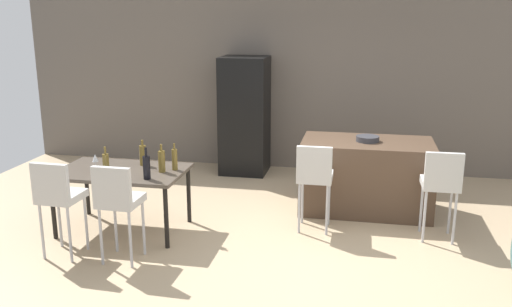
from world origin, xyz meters
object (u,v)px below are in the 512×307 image
object	(u,v)px
dining_chair_near	(58,194)
wine_bottle_far	(143,155)
bar_chair_left	(315,174)
wine_bottle_left	(106,163)
wine_bottle_inner	(175,159)
wine_bottle_corner	(162,161)
wine_bottle_right	(147,167)
fruit_bowl	(368,139)
wine_glass_middle	(95,158)
dining_chair_far	(118,198)
refrigerator	(245,116)
kitchen_island	(366,176)
bar_chair_middle	(441,181)
dining_table	(122,175)

from	to	relation	value
dining_chair_near	wine_bottle_far	bearing A→B (deg)	64.55
bar_chair_left	wine_bottle_left	size ratio (longest dim) A/B	3.46
dining_chair_near	wine_bottle_inner	world-z (taller)	wine_bottle_inner
wine_bottle_corner	wine_bottle_right	distance (m)	0.30
wine_bottle_far	wine_bottle_right	world-z (taller)	wine_bottle_right
fruit_bowl	wine_bottle_inner	bearing A→B (deg)	-153.02
wine_glass_middle	dining_chair_far	bearing A→B (deg)	-51.50
wine_bottle_right	refrigerator	size ratio (longest dim) A/B	0.19
bar_chair_left	dining_chair_near	world-z (taller)	same
kitchen_island	wine_glass_middle	xyz separation A→B (m)	(-3.10, -1.25, 0.40)
kitchen_island	wine_bottle_right	xyz separation A→B (m)	(-2.36, -1.52, 0.42)
wine_bottle_left	wine_bottle_corner	bearing A→B (deg)	13.79
kitchen_island	wine_bottle_corner	bearing A→B (deg)	-151.79
wine_bottle_corner	wine_glass_middle	size ratio (longest dim) A/B	1.86
kitchen_island	bar_chair_left	size ratio (longest dim) A/B	1.57
wine_bottle_corner	wine_bottle_left	size ratio (longest dim) A/B	1.06
wine_bottle_far	refrigerator	xyz separation A→B (m)	(0.71, 2.41, 0.06)
wine_bottle_far	refrigerator	bearing A→B (deg)	73.61
wine_bottle_inner	fruit_bowl	bearing A→B (deg)	26.98
kitchen_island	wine_bottle_right	distance (m)	2.84
bar_chair_left	refrigerator	distance (m)	2.62
bar_chair_left	wine_bottle_far	world-z (taller)	bar_chair_left
kitchen_island	fruit_bowl	xyz separation A→B (m)	(-0.00, -0.02, 0.50)
bar_chair_middle	dining_chair_far	bearing A→B (deg)	-159.57
bar_chair_left	dining_table	bearing A→B (deg)	-169.61
wine_bottle_far	wine_bottle_inner	size ratio (longest dim) A/B	0.98
bar_chair_middle	wine_glass_middle	xyz separation A→B (m)	(-3.91, -0.41, 0.17)
dining_table	refrigerator	xyz separation A→B (m)	(0.88, 2.65, 0.24)
dining_table	wine_bottle_corner	bearing A→B (deg)	1.55
dining_chair_near	wine_bottle_corner	bearing A→B (deg)	45.13
wine_bottle_left	wine_bottle_inner	bearing A→B (deg)	19.47
bar_chair_middle	wine_bottle_left	world-z (taller)	bar_chair_middle
wine_bottle_far	bar_chair_middle	bearing A→B (deg)	2.71
kitchen_island	refrigerator	xyz separation A→B (m)	(-1.91, 1.41, 0.46)
wine_bottle_left	refrigerator	world-z (taller)	refrigerator
bar_chair_left	bar_chair_middle	distance (m)	1.40
kitchen_island	dining_chair_far	bearing A→B (deg)	-140.07
kitchen_island	dining_table	xyz separation A→B (m)	(-2.79, -1.24, 0.22)
bar_chair_middle	wine_bottle_inner	world-z (taller)	wine_bottle_inner
wine_glass_middle	fruit_bowl	distance (m)	3.33
wine_glass_middle	fruit_bowl	size ratio (longest dim) A/B	0.60
wine_bottle_corner	dining_table	bearing A→B (deg)	-178.45
dining_chair_far	wine_bottle_far	world-z (taller)	dining_chair_far
kitchen_island	wine_bottle_corner	distance (m)	2.64
wine_glass_middle	dining_table	bearing A→B (deg)	1.11
wine_bottle_left	wine_bottle_inner	distance (m)	0.77
dining_table	wine_glass_middle	xyz separation A→B (m)	(-0.31, -0.01, 0.19)
dining_chair_near	kitchen_island	bearing A→B (deg)	33.42
wine_bottle_far	wine_glass_middle	distance (m)	0.54
dining_table	wine_glass_middle	size ratio (longest dim) A/B	8.42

